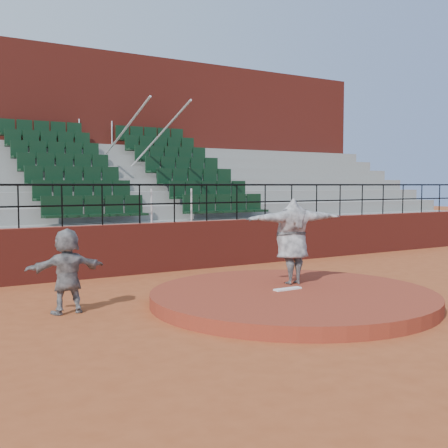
{
  "coord_description": "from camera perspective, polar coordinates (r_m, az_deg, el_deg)",
  "views": [
    {
      "loc": [
        -6.82,
        -8.39,
        2.3
      ],
      "look_at": [
        0.0,
        2.5,
        1.4
      ],
      "focal_mm": 45.0,
      "sensor_mm": 36.0,
      "label": 1
    }
  ],
  "objects": [
    {
      "name": "pitchers_mound",
      "position": [
        11.02,
        6.97,
        -7.4
      ],
      "size": [
        5.5,
        5.5,
        0.25
      ],
      "primitive_type": "cylinder",
      "color": "maroon",
      "rests_on": "ground"
    },
    {
      "name": "seating_deck",
      "position": [
        18.37,
        -10.24,
        1.23
      ],
      "size": [
        24.0,
        5.97,
        4.63
      ],
      "color": "gray",
      "rests_on": "ground"
    },
    {
      "name": "boundary_wall",
      "position": [
        15.11,
        -5.04,
        -2.28
      ],
      "size": [
        24.0,
        0.3,
        1.3
      ],
      "primitive_type": "cube",
      "color": "maroon",
      "rests_on": "ground"
    },
    {
      "name": "pitching_rubber",
      "position": [
        11.11,
        6.49,
        -6.57
      ],
      "size": [
        0.6,
        0.15,
        0.03
      ],
      "primitive_type": "cube",
      "color": "white",
      "rests_on": "pitchers_mound"
    },
    {
      "name": "ground",
      "position": [
        11.05,
        6.97,
        -8.03
      ],
      "size": [
        90.0,
        90.0,
        0.0
      ],
      "primitive_type": "plane",
      "color": "#974522",
      "rests_on": "ground"
    },
    {
      "name": "pitcher",
      "position": [
        11.67,
        6.94,
        -1.75
      ],
      "size": [
        2.24,
        0.93,
        1.77
      ],
      "primitive_type": "imported",
      "rotation": [
        0.0,
        0.0,
        2.98
      ],
      "color": "black",
      "rests_on": "pitchers_mound"
    },
    {
      "name": "fielder",
      "position": [
        10.42,
        -15.66,
        -4.61
      ],
      "size": [
        1.42,
        0.46,
        1.53
      ],
      "primitive_type": "imported",
      "rotation": [
        0.0,
        0.0,
        3.14
      ],
      "color": "black",
      "rests_on": "ground"
    },
    {
      "name": "press_box_facade",
      "position": [
        22.1,
        -14.15,
        7.13
      ],
      "size": [
        24.0,
        3.0,
        7.1
      ],
      "primitive_type": "cube",
      "color": "maroon",
      "rests_on": "ground"
    },
    {
      "name": "wall_railing",
      "position": [
        15.02,
        -5.07,
        2.96
      ],
      "size": [
        24.04,
        0.05,
        1.03
      ],
      "color": "black",
      "rests_on": "boundary_wall"
    }
  ]
}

